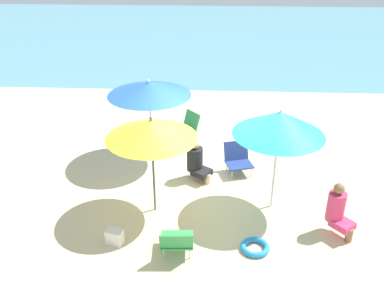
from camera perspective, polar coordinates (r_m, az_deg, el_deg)
ground_plane at (r=8.72m, az=3.25°, el=-6.41°), size 40.00×40.00×0.00m
sea_water at (r=21.69m, az=3.32°, el=14.43°), size 40.00×16.00×0.01m
umbrella_teal at (r=7.59m, az=11.55°, el=2.72°), size 1.64×1.64×2.03m
umbrella_yellow at (r=7.40m, az=-5.43°, el=1.98°), size 1.62×1.62×1.92m
umbrella_blue at (r=9.29m, az=-5.73°, el=7.35°), size 1.82×1.82×1.89m
beach_chair_a at (r=10.73m, az=-0.53°, el=2.51°), size 0.73×0.73×0.65m
beach_chair_b at (r=9.29m, az=6.10°, el=-1.84°), size 0.67×0.67×0.65m
beach_chair_c at (r=7.06m, az=-2.05°, el=-12.77°), size 0.56×0.59×0.57m
person_a at (r=7.79m, az=18.86°, el=-8.25°), size 0.50×0.53×0.99m
person_b at (r=8.92m, az=0.59°, el=-2.18°), size 0.56×0.51×0.92m
swim_ring at (r=7.39m, az=8.38°, el=-13.43°), size 0.49×0.49×0.09m
beach_bag at (r=7.49m, az=-10.27°, el=-12.09°), size 0.31×0.25×0.27m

